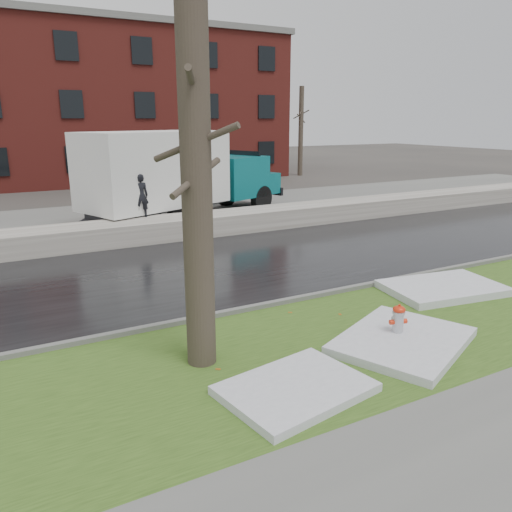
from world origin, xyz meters
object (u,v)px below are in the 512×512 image
box_truck (178,174)px  worker (140,196)px  tree (196,182)px  fire_hydrant (398,321)px

box_truck → worker: (-2.21, -2.25, -0.44)m
box_truck → worker: 3.19m
worker → tree: bearing=84.6°
worker → box_truck: bearing=-129.6°
fire_hydrant → worker: bearing=116.1°
fire_hydrant → tree: bearing=-178.0°
fire_hydrant → worker: worker is taller
fire_hydrant → tree: 4.68m
worker → fire_hydrant: bearing=104.4°
fire_hydrant → tree: size_ratio=0.12×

